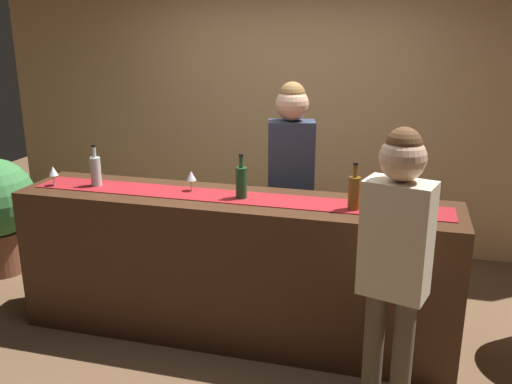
# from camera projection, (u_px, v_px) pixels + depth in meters

# --- Properties ---
(ground_plane) EXTENTS (10.00, 10.00, 0.00)m
(ground_plane) POSITION_uv_depth(u_px,v_px,m) (234.00, 332.00, 3.98)
(ground_plane) COLOR brown
(back_wall) EXTENTS (6.00, 0.12, 2.90)m
(back_wall) POSITION_uv_depth(u_px,v_px,m) (292.00, 97.00, 5.32)
(back_wall) COLOR tan
(back_wall) RESTS_ON ground
(bar_counter) EXTENTS (2.98, 0.60, 1.02)m
(bar_counter) POSITION_uv_depth(u_px,v_px,m) (233.00, 268.00, 3.84)
(bar_counter) COLOR #3D2314
(bar_counter) RESTS_ON ground
(counter_runner_cloth) EXTENTS (2.83, 0.28, 0.01)m
(counter_runner_cloth) POSITION_uv_depth(u_px,v_px,m) (232.00, 197.00, 3.69)
(counter_runner_cloth) COLOR maroon
(counter_runner_cloth) RESTS_ON bar_counter
(wine_bottle_green) EXTENTS (0.07, 0.07, 0.30)m
(wine_bottle_green) POSITION_uv_depth(u_px,v_px,m) (241.00, 182.00, 3.63)
(wine_bottle_green) COLOR #194723
(wine_bottle_green) RESTS_ON bar_counter
(wine_bottle_amber) EXTENTS (0.07, 0.07, 0.30)m
(wine_bottle_amber) POSITION_uv_depth(u_px,v_px,m) (354.00, 192.00, 3.41)
(wine_bottle_amber) COLOR brown
(wine_bottle_amber) RESTS_ON bar_counter
(wine_bottle_clear) EXTENTS (0.07, 0.07, 0.30)m
(wine_bottle_clear) POSITION_uv_depth(u_px,v_px,m) (96.00, 171.00, 3.91)
(wine_bottle_clear) COLOR #B2C6C1
(wine_bottle_clear) RESTS_ON bar_counter
(wine_glass_near_customer) EXTENTS (0.07, 0.07, 0.14)m
(wine_glass_near_customer) POSITION_uv_depth(u_px,v_px,m) (191.00, 176.00, 3.79)
(wine_glass_near_customer) COLOR silver
(wine_glass_near_customer) RESTS_ON bar_counter
(wine_glass_mid_counter) EXTENTS (0.07, 0.07, 0.14)m
(wine_glass_mid_counter) POSITION_uv_depth(u_px,v_px,m) (53.00, 172.00, 3.91)
(wine_glass_mid_counter) COLOR silver
(wine_glass_mid_counter) RESTS_ON bar_counter
(bartender) EXTENTS (0.38, 0.27, 1.73)m
(bartender) POSITION_uv_depth(u_px,v_px,m) (291.00, 171.00, 4.14)
(bartender) COLOR #26262B
(bartender) RESTS_ON ground
(customer_sipping) EXTENTS (0.38, 0.28, 1.65)m
(customer_sipping) POSITION_uv_depth(u_px,v_px,m) (396.00, 250.00, 2.83)
(customer_sipping) COLOR brown
(customer_sipping) RESTS_ON ground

